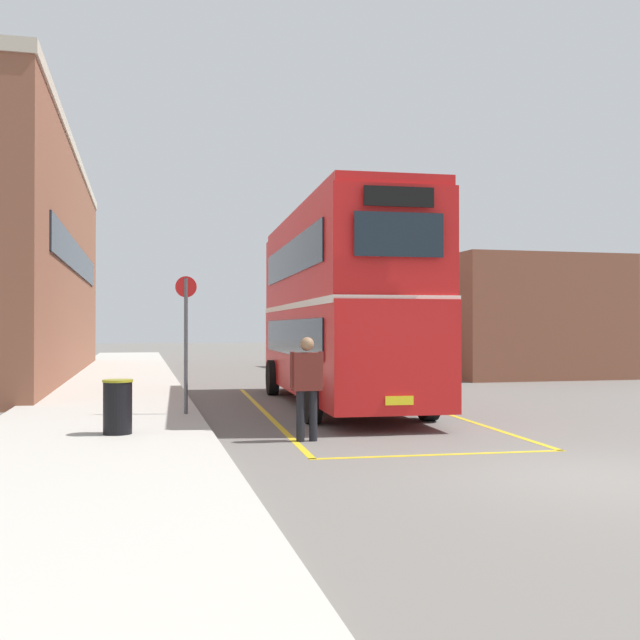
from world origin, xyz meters
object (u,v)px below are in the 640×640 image
object	(u,v)px
litter_bin	(118,407)
bus_stop_sign	(186,332)
single_deck_bus	(346,334)
double_decker_bus	(338,304)
pedestrian_boarding	(307,380)

from	to	relation	value
litter_bin	bus_stop_sign	distance (m)	3.22
single_deck_bus	litter_bin	xyz separation A→B (m)	(-9.29, -19.11, -1.04)
bus_stop_sign	litter_bin	bearing A→B (deg)	-115.70
double_decker_bus	bus_stop_sign	xyz separation A→B (m)	(-3.82, -2.07, -0.66)
double_decker_bus	bus_stop_sign	size ratio (longest dim) A/B	3.65
pedestrian_boarding	bus_stop_sign	xyz separation A→B (m)	(-1.84, 3.32, 0.81)
litter_bin	single_deck_bus	bearing A→B (deg)	64.08
double_decker_bus	litter_bin	xyz separation A→B (m)	(-5.11, -4.74, -1.91)
single_deck_bus	double_decker_bus	bearing A→B (deg)	-106.21
single_deck_bus	litter_bin	size ratio (longest dim) A/B	9.40
litter_bin	bus_stop_sign	size ratio (longest dim) A/B	0.32
single_deck_bus	bus_stop_sign	world-z (taller)	single_deck_bus
double_decker_bus	single_deck_bus	xyz separation A→B (m)	(4.18, 14.37, -0.87)
bus_stop_sign	single_deck_bus	bearing A→B (deg)	64.05
double_decker_bus	litter_bin	world-z (taller)	double_decker_bus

